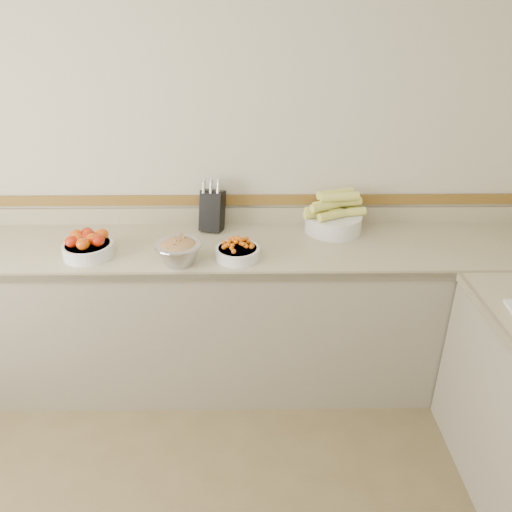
{
  "coord_description": "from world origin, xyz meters",
  "views": [
    {
      "loc": [
        0.32,
        -0.8,
        2.1
      ],
      "look_at": [
        0.35,
        1.35,
        1.0
      ],
      "focal_mm": 35.0,
      "sensor_mm": 36.0,
      "label": 1
    }
  ],
  "objects_px": {
    "tomato_bowl": "(88,245)",
    "rhubarb_bowl": "(179,251)",
    "cherry_tomato_bowl": "(238,251)",
    "corn_bowl": "(334,217)",
    "knife_block": "(212,209)"
  },
  "relations": [
    {
      "from": "tomato_bowl",
      "to": "rhubarb_bowl",
      "type": "bearing_deg",
      "value": -10.8
    },
    {
      "from": "tomato_bowl",
      "to": "cherry_tomato_bowl",
      "type": "distance_m",
      "value": 0.79
    },
    {
      "from": "tomato_bowl",
      "to": "rhubarb_bowl",
      "type": "xyz_separation_m",
      "value": [
        0.49,
        -0.09,
        0.01
      ]
    },
    {
      "from": "tomato_bowl",
      "to": "cherry_tomato_bowl",
      "type": "height_order",
      "value": "tomato_bowl"
    },
    {
      "from": "tomato_bowl",
      "to": "corn_bowl",
      "type": "xyz_separation_m",
      "value": [
        1.34,
        0.31,
        0.03
      ]
    },
    {
      "from": "tomato_bowl",
      "to": "corn_bowl",
      "type": "bearing_deg",
      "value": 12.89
    },
    {
      "from": "knife_block",
      "to": "corn_bowl",
      "type": "relative_size",
      "value": 0.84
    },
    {
      "from": "tomato_bowl",
      "to": "cherry_tomato_bowl",
      "type": "relative_size",
      "value": 1.14
    },
    {
      "from": "knife_block",
      "to": "rhubarb_bowl",
      "type": "height_order",
      "value": "knife_block"
    },
    {
      "from": "tomato_bowl",
      "to": "corn_bowl",
      "type": "distance_m",
      "value": 1.37
    },
    {
      "from": "tomato_bowl",
      "to": "corn_bowl",
      "type": "relative_size",
      "value": 0.72
    },
    {
      "from": "corn_bowl",
      "to": "rhubarb_bowl",
      "type": "height_order",
      "value": "corn_bowl"
    },
    {
      "from": "cherry_tomato_bowl",
      "to": "corn_bowl",
      "type": "distance_m",
      "value": 0.65
    },
    {
      "from": "cherry_tomato_bowl",
      "to": "rhubarb_bowl",
      "type": "distance_m",
      "value": 0.3
    },
    {
      "from": "knife_block",
      "to": "tomato_bowl",
      "type": "bearing_deg",
      "value": -152.01
    }
  ]
}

